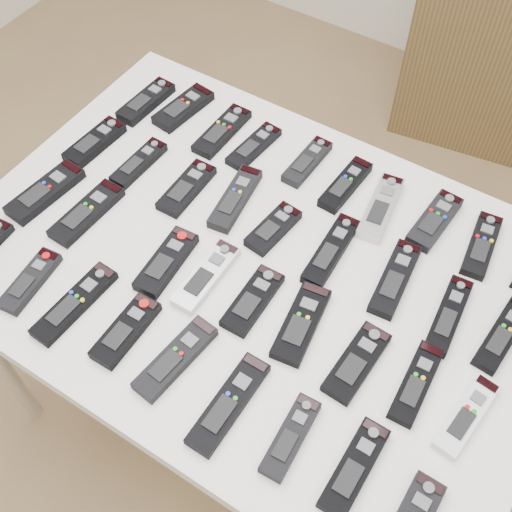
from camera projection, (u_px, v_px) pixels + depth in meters
The scene contains 36 objects.
ground at pixel (208, 429), 1.94m from camera, with size 4.00×4.00×0.00m, color #875F45.
table at pixel (256, 277), 1.40m from camera, with size 1.25×0.88×0.78m.
remote_0 at pixel (146, 101), 1.63m from camera, with size 0.05×0.17×0.02m, color black.
remote_1 at pixel (183, 108), 1.61m from camera, with size 0.06×0.17×0.02m, color black.
remote_2 at pixel (222, 131), 1.57m from camera, with size 0.06×0.18×0.02m, color black.
remote_3 at pixel (254, 146), 1.54m from camera, with size 0.05×0.16×0.02m, color black.
remote_4 at pixel (307, 162), 1.51m from camera, with size 0.05×0.16×0.02m, color black.
remote_5 at pixel (345, 185), 1.46m from camera, with size 0.05×0.17×0.02m, color black.
remote_6 at pixel (381, 208), 1.42m from camera, with size 0.05×0.19×0.02m, color #B7B7BC.
remote_7 at pixel (435, 221), 1.40m from camera, with size 0.06×0.17×0.02m, color black.
remote_8 at pixel (482, 245), 1.36m from camera, with size 0.05×0.17×0.02m, color black.
remote_10 at pixel (95, 142), 1.54m from camera, with size 0.06×0.16×0.02m, color black.
remote_11 at pixel (139, 163), 1.50m from camera, with size 0.05×0.16×0.02m, color black.
remote_12 at pixel (187, 188), 1.46m from camera, with size 0.06×0.16×0.02m, color black.
remote_13 at pixel (235, 198), 1.44m from camera, with size 0.05×0.19×0.02m, color black.
remote_14 at pixel (273, 228), 1.39m from camera, with size 0.05×0.14×0.02m, color black.
remote_15 at pixel (331, 251), 1.35m from camera, with size 0.05×0.19×0.02m, color black.
remote_16 at pixel (395, 279), 1.31m from camera, with size 0.05×0.19×0.02m, color black.
remote_17 at pixel (448, 315), 1.26m from camera, with size 0.05×0.18×0.02m, color black.
remote_18 at pixel (503, 334), 1.24m from camera, with size 0.05×0.18×0.02m, color black.
remote_19 at pixel (45, 192), 1.45m from camera, with size 0.06×0.19×0.02m, color black.
remote_20 at pixel (87, 213), 1.42m from camera, with size 0.06×0.19×0.02m, color black.
remote_21 at pixel (166, 262), 1.34m from camera, with size 0.06×0.17×0.02m, color black.
remote_22 at pixel (206, 276), 1.32m from camera, with size 0.05×0.18×0.02m, color #B7B7BC.
remote_23 at pixel (253, 300), 1.28m from camera, with size 0.06×0.16×0.02m, color black.
remote_24 at pixel (301, 323), 1.25m from camera, with size 0.06×0.18×0.02m, color black.
remote_25 at pixel (357, 362), 1.20m from camera, with size 0.06×0.17×0.02m, color black.
remote_26 at pixel (416, 383), 1.18m from camera, with size 0.05×0.17×0.02m, color black.
remote_27 at pixel (466, 416), 1.14m from camera, with size 0.05×0.17×0.02m, color silver.
remote_29 at pixel (30, 281), 1.31m from camera, with size 0.05×0.16×0.02m, color black.
remote_30 at pixel (75, 303), 1.28m from camera, with size 0.05×0.20×0.02m, color black.
remote_31 at pixel (126, 330), 1.24m from camera, with size 0.06×0.16×0.02m, color black.
remote_32 at pixel (176, 358), 1.21m from camera, with size 0.05×0.19×0.02m, color black.
remote_33 at pixel (229, 404), 1.16m from camera, with size 0.05×0.20×0.02m, color black.
remote_34 at pixel (291, 437), 1.12m from camera, with size 0.04×0.16×0.02m, color black.
remote_35 at pixel (354, 468), 1.09m from camera, with size 0.05×0.18×0.02m, color black.
Camera 1 is at (0.50, -0.51, 1.89)m, focal length 45.00 mm.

